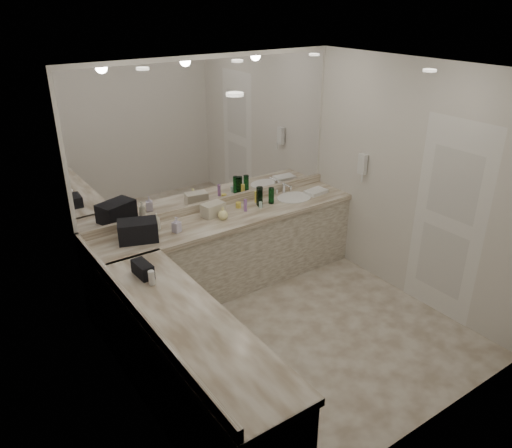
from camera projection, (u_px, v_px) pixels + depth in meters
floor at (292, 336)px, 5.06m from camera, size 3.20×3.20×0.00m
ceiling at (302, 71)px, 3.97m from camera, size 3.20×3.20×0.00m
wall_back at (213, 175)px, 5.64m from camera, size 3.20×0.02×2.60m
wall_left at (128, 269)px, 3.69m from camera, size 0.02×3.00×2.60m
wall_right at (413, 184)px, 5.34m from camera, size 0.02×3.00×2.60m
vanity_back_base at (229, 253)px, 5.78m from camera, size 3.20×0.60×0.84m
vanity_back_top at (228, 218)px, 5.59m from camera, size 3.20×0.64×0.06m
vanity_left_base at (189, 370)px, 3.99m from camera, size 0.60×2.40×0.84m
vanity_left_top at (187, 323)px, 3.81m from camera, size 0.64×2.42×0.06m
backsplash_back at (215, 204)px, 5.77m from camera, size 3.20×0.04×0.10m
backsplash_left at (135, 308)px, 3.85m from camera, size 0.04×3.00×0.10m
mirror_back at (212, 134)px, 5.43m from camera, size 3.12×0.01×1.55m
mirror_left at (122, 210)px, 3.50m from camera, size 0.01×2.92×1.55m
sink at (294, 198)px, 6.08m from camera, size 0.44×0.44×0.03m
faucet at (284, 187)px, 6.20m from camera, size 0.24×0.16×0.14m
wall_phone at (362, 164)px, 5.82m from camera, size 0.06×0.10×0.24m
door at (448, 222)px, 5.07m from camera, size 0.02×0.82×2.10m
black_toiletry_bag at (138, 230)px, 4.98m from camera, size 0.45×0.36×0.22m
black_bag_spill at (143, 269)px, 4.37m from camera, size 0.13×0.25×0.13m
cream_cosmetic_case at (213, 210)px, 5.55m from camera, size 0.28×0.20×0.15m
hand_towel at (316, 192)px, 6.20m from camera, size 0.29×0.21×0.04m
lotion_left at (152, 278)px, 4.23m from camera, size 0.05×0.05×0.13m
soap_bottle_a at (157, 222)px, 5.20m from camera, size 0.10×0.10×0.19m
soap_bottle_b at (176, 225)px, 5.17m from camera, size 0.10×0.10×0.17m
soap_bottle_c at (223, 213)px, 5.46m from camera, size 0.15×0.15×0.15m
green_bottle_0 at (260, 196)px, 5.84m from camera, size 0.06×0.06×0.22m
green_bottle_1 at (271, 196)px, 5.88m from camera, size 0.07×0.07×0.19m
green_bottle_2 at (260, 198)px, 5.79m from camera, size 0.06×0.06×0.21m
green_bottle_3 at (259, 196)px, 5.84m from camera, size 0.06×0.06×0.22m
amenity_bottle_0 at (139, 234)px, 5.07m from camera, size 0.05×0.05×0.06m
amenity_bottle_1 at (261, 205)px, 5.78m from camera, size 0.04×0.04×0.07m
amenity_bottle_2 at (245, 205)px, 5.67m from camera, size 0.04×0.04×0.14m
amenity_bottle_3 at (256, 197)px, 5.91m from camera, size 0.05×0.05×0.14m
amenity_bottle_4 at (238, 205)px, 5.78m from camera, size 0.06×0.06×0.06m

